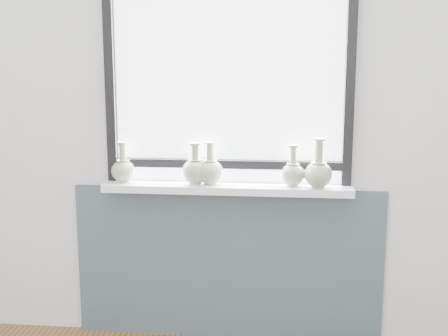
# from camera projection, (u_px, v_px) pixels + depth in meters

# --- Properties ---
(back_wall) EXTENTS (3.60, 0.02, 2.60)m
(back_wall) POSITION_uv_depth(u_px,v_px,m) (229.00, 107.00, 3.32)
(back_wall) COLOR silver
(back_wall) RESTS_ON ground
(apron_panel) EXTENTS (1.70, 0.03, 0.86)m
(apron_panel) POSITION_uv_depth(u_px,v_px,m) (228.00, 264.00, 3.46)
(apron_panel) COLOR #3E4E59
(apron_panel) RESTS_ON ground
(windowsill) EXTENTS (1.32, 0.18, 0.04)m
(windowsill) POSITION_uv_depth(u_px,v_px,m) (227.00, 188.00, 3.30)
(windowsill) COLOR white
(windowsill) RESTS_ON apron_panel
(window) EXTENTS (1.30, 0.06, 1.05)m
(window) POSITION_uv_depth(u_px,v_px,m) (228.00, 81.00, 3.25)
(window) COLOR black
(window) RESTS_ON windowsill
(vase_a) EXTENTS (0.13, 0.13, 0.22)m
(vase_a) POSITION_uv_depth(u_px,v_px,m) (123.00, 169.00, 3.34)
(vase_a) COLOR #99A683
(vase_a) RESTS_ON windowsill
(vase_b) EXTENTS (0.14, 0.14, 0.22)m
(vase_b) POSITION_uv_depth(u_px,v_px,m) (195.00, 170.00, 3.30)
(vase_b) COLOR #99A683
(vase_b) RESTS_ON windowsill
(vase_c) EXTENTS (0.14, 0.14, 0.22)m
(vase_c) POSITION_uv_depth(u_px,v_px,m) (210.00, 170.00, 3.29)
(vase_c) COLOR #99A683
(vase_c) RESTS_ON windowsill
(vase_d) EXTENTS (0.13, 0.13, 0.22)m
(vase_d) POSITION_uv_depth(u_px,v_px,m) (293.00, 173.00, 3.25)
(vase_d) COLOR #99A683
(vase_d) RESTS_ON windowsill
(vase_e) EXTENTS (0.15, 0.15, 0.26)m
(vase_e) POSITION_uv_depth(u_px,v_px,m) (318.00, 172.00, 3.21)
(vase_e) COLOR #99A683
(vase_e) RESTS_ON windowsill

